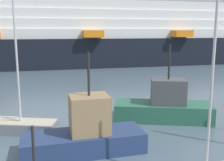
% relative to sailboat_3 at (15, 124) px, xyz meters
% --- Properties ---
extents(sailboat_3, '(7.16, 3.76, 13.57)m').
position_rel_sailboat_3_xyz_m(sailboat_3, '(0.00, 0.00, 0.00)').
color(sailboat_3, gray).
rests_on(sailboat_3, ground_plane).
extents(fishing_boat_1, '(9.24, 5.48, 6.88)m').
position_rel_sailboat_3_xyz_m(fishing_boat_1, '(13.02, 0.62, 0.67)').
color(fishing_boat_1, '#2D6B51').
rests_on(fishing_boat_1, ground_plane).
extents(fishing_boat_2, '(8.32, 3.39, 6.77)m').
position_rel_sailboat_3_xyz_m(fishing_boat_2, '(5.32, -4.70, 0.64)').
color(fishing_boat_2, navy).
rests_on(fishing_boat_2, ground_plane).
extents(cruise_ship, '(116.77, 22.78, 20.55)m').
position_rel_sailboat_3_xyz_m(cruise_ship, '(-0.12, 42.60, 5.93)').
color(cruise_ship, black).
rests_on(cruise_ship, ground_plane).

